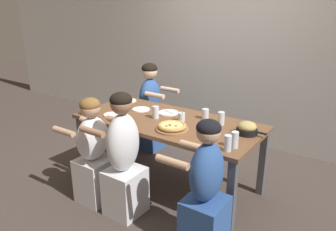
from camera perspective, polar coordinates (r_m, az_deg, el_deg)
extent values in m
plane|color=#423833|center=(3.79, 0.00, -11.70)|extent=(18.00, 18.00, 0.00)
cube|color=silver|center=(4.70, 11.67, 14.52)|extent=(10.00, 0.06, 3.20)
cube|color=brown|center=(3.47, 0.00, -1.09)|extent=(1.97, 0.91, 0.04)
cube|color=#4C4C51|center=(3.93, -14.61, -5.28)|extent=(0.07, 0.07, 0.72)
cube|color=#4C4C51|center=(2.93, 10.94, -13.90)|extent=(0.07, 0.07, 0.72)
cube|color=#4C4C51|center=(4.44, -7.00, -1.94)|extent=(0.07, 0.07, 0.72)
cube|color=#4C4C51|center=(3.58, 16.15, -7.90)|extent=(0.07, 0.07, 0.72)
cylinder|color=#996B42|center=(3.19, 0.74, -2.38)|extent=(0.32, 0.32, 0.02)
torus|color=tan|center=(3.18, 0.74, -1.84)|extent=(0.28, 0.28, 0.04)
cylinder|color=#E5C675|center=(3.19, 0.74, -1.95)|extent=(0.23, 0.23, 0.03)
cylinder|color=#9E4C38|center=(3.18, 0.32, -1.63)|extent=(0.02, 0.02, 0.01)
cylinder|color=#9E4C38|center=(3.15, -0.28, -1.83)|extent=(0.02, 0.02, 0.01)
cylinder|color=#9E4C38|center=(3.15, 1.41, -1.81)|extent=(0.02, 0.02, 0.01)
cylinder|color=#9E4C38|center=(3.16, 0.35, -1.74)|extent=(0.02, 0.02, 0.01)
cylinder|color=black|center=(3.18, 13.56, -2.69)|extent=(0.20, 0.20, 0.05)
cylinder|color=black|center=(3.13, 16.04, -2.99)|extent=(0.09, 0.02, 0.02)
ellipsoid|color=tan|center=(3.16, 13.62, -1.87)|extent=(0.18, 0.18, 0.10)
cylinder|color=white|center=(3.81, -4.71, 1.08)|extent=(0.21, 0.21, 0.01)
cube|color=#B7B7BC|center=(3.80, -4.71, 1.21)|extent=(0.09, 0.13, 0.01)
cylinder|color=white|center=(4.16, -6.87, 2.57)|extent=(0.19, 0.19, 0.01)
cube|color=#B7B7BC|center=(4.16, -6.88, 2.69)|extent=(0.07, 0.13, 0.01)
cylinder|color=white|center=(3.68, 0.08, 0.50)|extent=(0.23, 0.23, 0.01)
cube|color=#B7B7BC|center=(3.68, 0.08, 0.63)|extent=(0.16, 0.06, 0.01)
cylinder|color=white|center=(3.66, -9.69, 0.14)|extent=(0.19, 0.19, 0.01)
cube|color=#B7B7BC|center=(3.66, -9.70, 0.27)|extent=(0.10, 0.11, 0.01)
cylinder|color=silver|center=(3.42, 2.36, -0.25)|extent=(0.07, 0.07, 0.09)
cylinder|color=#1EA8DB|center=(3.43, 2.36, -0.45)|extent=(0.07, 0.07, 0.07)
cylinder|color=black|center=(3.41, 2.60, -0.12)|extent=(0.01, 0.01, 0.12)
cylinder|color=silver|center=(3.36, 9.23, -0.49)|extent=(0.07, 0.07, 0.13)
cylinder|color=black|center=(3.37, 9.20, -0.93)|extent=(0.06, 0.06, 0.08)
cylinder|color=silver|center=(2.77, 10.37, -4.77)|extent=(0.06, 0.06, 0.14)
cylinder|color=silver|center=(2.79, 10.33, -5.31)|extent=(0.05, 0.05, 0.08)
cylinder|color=silver|center=(3.86, -7.52, 2.02)|extent=(0.07, 0.07, 0.12)
cylinder|color=black|center=(3.87, -7.50, 1.58)|extent=(0.07, 0.07, 0.05)
cylinder|color=silver|center=(3.51, 6.52, 0.27)|extent=(0.07, 0.07, 0.11)
cylinder|color=black|center=(3.51, 6.51, -0.12)|extent=(0.06, 0.06, 0.06)
cylinder|color=silver|center=(3.50, -2.17, 0.56)|extent=(0.07, 0.07, 0.13)
cylinder|color=silver|center=(3.51, -2.17, 0.34)|extent=(0.06, 0.06, 0.10)
cylinder|color=silver|center=(3.73, -14.23, 0.91)|extent=(0.08, 0.08, 0.10)
cylinder|color=black|center=(3.74, -14.20, 0.64)|extent=(0.07, 0.07, 0.07)
cylinder|color=silver|center=(2.85, 11.54, -4.16)|extent=(0.06, 0.06, 0.15)
cylinder|color=black|center=(2.86, 11.51, -4.57)|extent=(0.06, 0.06, 0.10)
cube|color=#2D5193|center=(2.83, 6.38, -18.22)|extent=(0.32, 0.34, 0.46)
ellipsoid|color=#2D5193|center=(2.57, 6.77, -9.75)|extent=(0.24, 0.36, 0.49)
sphere|color=tan|center=(2.43, 7.07, -2.86)|extent=(0.18, 0.18, 0.18)
ellipsoid|color=black|center=(2.42, 7.10, -2.15)|extent=(0.19, 0.19, 0.13)
cylinder|color=tan|center=(2.49, 0.75, -8.13)|extent=(0.28, 0.06, 0.06)
cylinder|color=tan|center=(2.75, 4.74, -5.42)|extent=(0.28, 0.06, 0.06)
cube|color=silver|center=(3.24, -7.44, -12.95)|extent=(0.32, 0.34, 0.46)
ellipsoid|color=silver|center=(3.01, -7.85, -4.70)|extent=(0.24, 0.36, 0.56)
sphere|color=#9E7051|center=(2.88, -8.17, 2.08)|extent=(0.20, 0.20, 0.20)
ellipsoid|color=black|center=(2.87, -8.21, 2.73)|extent=(0.20, 0.20, 0.14)
cylinder|color=#9E7051|center=(2.99, -13.09, -2.75)|extent=(0.28, 0.06, 0.06)
cylinder|color=#9E7051|center=(3.21, -8.63, -0.92)|extent=(0.28, 0.06, 0.06)
cube|color=#2D5193|center=(4.58, -3.03, -2.88)|extent=(0.32, 0.34, 0.46)
ellipsoid|color=#2D5193|center=(4.42, -3.14, 3.08)|extent=(0.24, 0.36, 0.53)
sphere|color=beige|center=(4.34, -3.23, 7.70)|extent=(0.21, 0.21, 0.21)
ellipsoid|color=black|center=(4.33, -3.24, 8.17)|extent=(0.21, 0.21, 0.14)
cylinder|color=beige|center=(4.41, 0.32, 4.54)|extent=(0.28, 0.06, 0.06)
cylinder|color=beige|center=(4.14, -2.35, 3.56)|extent=(0.28, 0.06, 0.06)
cube|color=silver|center=(3.49, -12.45, -10.78)|extent=(0.32, 0.34, 0.46)
ellipsoid|color=silver|center=(3.29, -13.00, -3.93)|extent=(0.24, 0.36, 0.44)
sphere|color=tan|center=(3.19, -13.41, 1.26)|extent=(0.19, 0.19, 0.19)
ellipsoid|color=brown|center=(3.18, -13.46, 1.84)|extent=(0.20, 0.20, 0.13)
cylinder|color=tan|center=(3.31, -17.70, -2.68)|extent=(0.28, 0.06, 0.06)
cylinder|color=tan|center=(3.51, -13.36, -1.03)|extent=(0.28, 0.06, 0.06)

